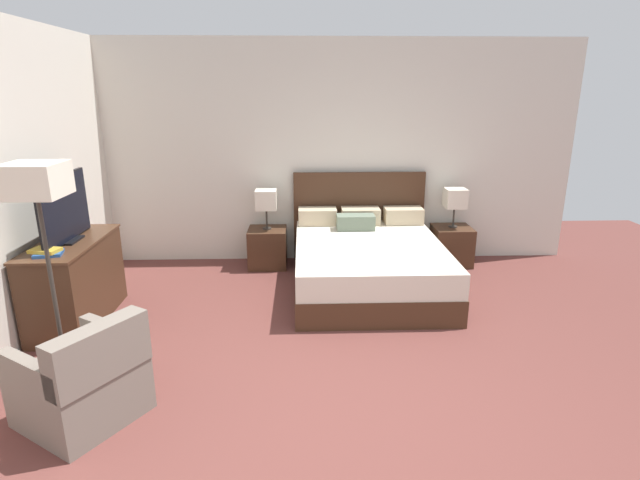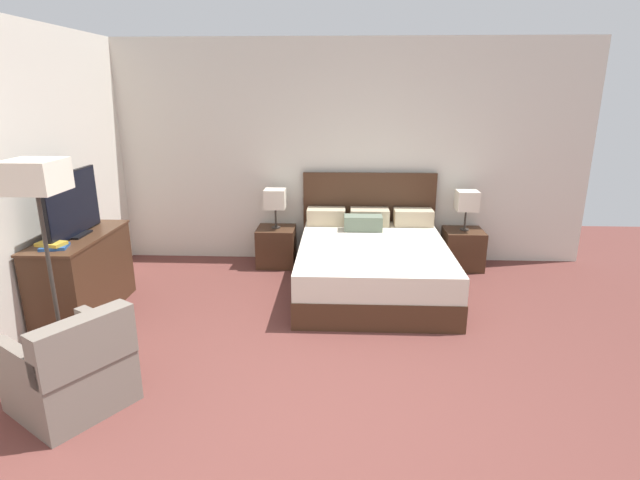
{
  "view_description": "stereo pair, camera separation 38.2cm",
  "coord_description": "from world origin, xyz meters",
  "px_view_note": "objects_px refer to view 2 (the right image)",
  "views": [
    {
      "loc": [
        -0.21,
        -2.74,
        2.19
      ],
      "look_at": [
        -0.04,
        2.01,
        0.75
      ],
      "focal_mm": 28.0,
      "sensor_mm": 36.0,
      "label": 1
    },
    {
      "loc": [
        0.17,
        -2.74,
        2.19
      ],
      "look_at": [
        -0.04,
        2.01,
        0.75
      ],
      "focal_mm": 28.0,
      "sensor_mm": 36.0,
      "label": 2
    }
  ],
  "objects_px": {
    "bed": "(372,262)",
    "nightstand_right": "(463,249)",
    "dresser": "(83,274)",
    "tv": "(73,205)",
    "table_lamp_right": "(467,201)",
    "floor_lamp": "(37,190)",
    "book_blue_cover": "(51,244)",
    "armchair_by_window": "(72,372)",
    "nightstand_left": "(276,246)",
    "book_red_cover": "(54,247)",
    "table_lamp_left": "(275,199)"
  },
  "relations": [
    {
      "from": "tv",
      "to": "book_red_cover",
      "type": "height_order",
      "value": "tv"
    },
    {
      "from": "dresser",
      "to": "armchair_by_window",
      "type": "bearing_deg",
      "value": -65.76
    },
    {
      "from": "table_lamp_right",
      "to": "floor_lamp",
      "type": "bearing_deg",
      "value": -146.56
    },
    {
      "from": "nightstand_right",
      "to": "tv",
      "type": "xyz_separation_m",
      "value": [
        -4.12,
        -1.54,
        0.88
      ]
    },
    {
      "from": "book_red_cover",
      "to": "book_blue_cover",
      "type": "relative_size",
      "value": 0.92
    },
    {
      "from": "nightstand_left",
      "to": "dresser",
      "type": "distance_m",
      "value": 2.33
    },
    {
      "from": "bed",
      "to": "nightstand_left",
      "type": "bearing_deg",
      "value": 148.31
    },
    {
      "from": "table_lamp_right",
      "to": "dresser",
      "type": "height_order",
      "value": "table_lamp_right"
    },
    {
      "from": "bed",
      "to": "nightstand_right",
      "type": "relative_size",
      "value": 4.27
    },
    {
      "from": "armchair_by_window",
      "to": "nightstand_left",
      "type": "bearing_deg",
      "value": 71.29
    },
    {
      "from": "table_lamp_left",
      "to": "dresser",
      "type": "relative_size",
      "value": 0.4
    },
    {
      "from": "armchair_by_window",
      "to": "floor_lamp",
      "type": "xyz_separation_m",
      "value": [
        -0.4,
        0.57,
        1.18
      ]
    },
    {
      "from": "dresser",
      "to": "book_red_cover",
      "type": "height_order",
      "value": "book_red_cover"
    },
    {
      "from": "table_lamp_right",
      "to": "floor_lamp",
      "type": "relative_size",
      "value": 0.3
    },
    {
      "from": "floor_lamp",
      "to": "book_red_cover",
      "type": "bearing_deg",
      "value": 116.9
    },
    {
      "from": "dresser",
      "to": "book_red_cover",
      "type": "bearing_deg",
      "value": -89.13
    },
    {
      "from": "nightstand_left",
      "to": "table_lamp_right",
      "type": "height_order",
      "value": "table_lamp_right"
    },
    {
      "from": "nightstand_left",
      "to": "dresser",
      "type": "bearing_deg",
      "value": -138.7
    },
    {
      "from": "table_lamp_right",
      "to": "book_blue_cover",
      "type": "height_order",
      "value": "table_lamp_right"
    },
    {
      "from": "table_lamp_left",
      "to": "dresser",
      "type": "height_order",
      "value": "table_lamp_left"
    },
    {
      "from": "book_blue_cover",
      "to": "armchair_by_window",
      "type": "relative_size",
      "value": 0.25
    },
    {
      "from": "armchair_by_window",
      "to": "book_red_cover",
      "type": "bearing_deg",
      "value": 121.2
    },
    {
      "from": "bed",
      "to": "table_lamp_right",
      "type": "bearing_deg",
      "value": 31.71
    },
    {
      "from": "bed",
      "to": "floor_lamp",
      "type": "relative_size",
      "value": 1.24
    },
    {
      "from": "dresser",
      "to": "book_blue_cover",
      "type": "distance_m",
      "value": 0.6
    },
    {
      "from": "table_lamp_left",
      "to": "dresser",
      "type": "xyz_separation_m",
      "value": [
        -1.75,
        -1.54,
        -0.45
      ]
    },
    {
      "from": "nightstand_left",
      "to": "book_red_cover",
      "type": "height_order",
      "value": "book_red_cover"
    },
    {
      "from": "nightstand_left",
      "to": "book_red_cover",
      "type": "bearing_deg",
      "value": -131.85
    },
    {
      "from": "tv",
      "to": "floor_lamp",
      "type": "height_order",
      "value": "floor_lamp"
    },
    {
      "from": "nightstand_right",
      "to": "table_lamp_right",
      "type": "distance_m",
      "value": 0.62
    },
    {
      "from": "nightstand_right",
      "to": "floor_lamp",
      "type": "bearing_deg",
      "value": -146.58
    },
    {
      "from": "nightstand_left",
      "to": "table_lamp_right",
      "type": "distance_m",
      "value": 2.46
    },
    {
      "from": "nightstand_left",
      "to": "table_lamp_left",
      "type": "xyz_separation_m",
      "value": [
        0.0,
        0.0,
        0.62
      ]
    },
    {
      "from": "table_lamp_right",
      "to": "floor_lamp",
      "type": "distance_m",
      "value": 4.62
    },
    {
      "from": "book_blue_cover",
      "to": "armchair_by_window",
      "type": "xyz_separation_m",
      "value": [
        0.72,
        -1.15,
        -0.58
      ]
    },
    {
      "from": "dresser",
      "to": "armchair_by_window",
      "type": "relative_size",
      "value": 1.32
    },
    {
      "from": "nightstand_left",
      "to": "book_blue_cover",
      "type": "distance_m",
      "value": 2.7
    },
    {
      "from": "table_lamp_left",
      "to": "floor_lamp",
      "type": "distance_m",
      "value": 2.97
    },
    {
      "from": "dresser",
      "to": "tv",
      "type": "xyz_separation_m",
      "value": [
        0.0,
        -0.0,
        0.7
      ]
    },
    {
      "from": "dresser",
      "to": "floor_lamp",
      "type": "relative_size",
      "value": 0.74
    },
    {
      "from": "nightstand_right",
      "to": "table_lamp_left",
      "type": "bearing_deg",
      "value": 179.96
    },
    {
      "from": "bed",
      "to": "nightstand_right",
      "type": "bearing_deg",
      "value": 31.66
    },
    {
      "from": "dresser",
      "to": "book_blue_cover",
      "type": "relative_size",
      "value": 5.28
    },
    {
      "from": "nightstand_right",
      "to": "tv",
      "type": "relative_size",
      "value": 0.53
    },
    {
      "from": "bed",
      "to": "armchair_by_window",
      "type": "height_order",
      "value": "bed"
    },
    {
      "from": "bed",
      "to": "book_blue_cover",
      "type": "xyz_separation_m",
      "value": [
        -2.95,
        -1.21,
        0.56
      ]
    },
    {
      "from": "table_lamp_right",
      "to": "armchair_by_window",
      "type": "bearing_deg",
      "value": -137.93
    },
    {
      "from": "bed",
      "to": "nightstand_left",
      "type": "height_order",
      "value": "bed"
    },
    {
      "from": "armchair_by_window",
      "to": "floor_lamp",
      "type": "height_order",
      "value": "floor_lamp"
    },
    {
      "from": "nightstand_right",
      "to": "book_blue_cover",
      "type": "height_order",
      "value": "book_blue_cover"
    }
  ]
}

